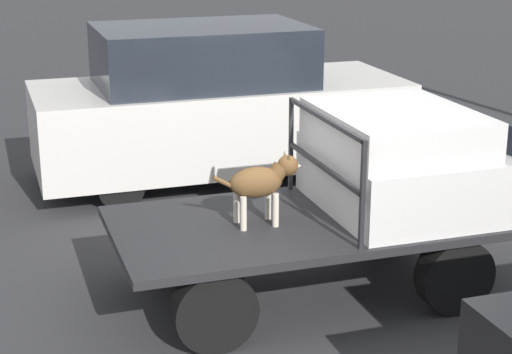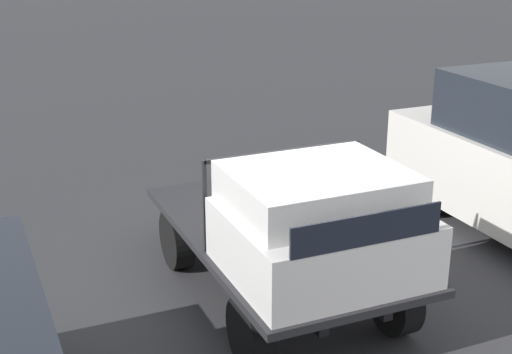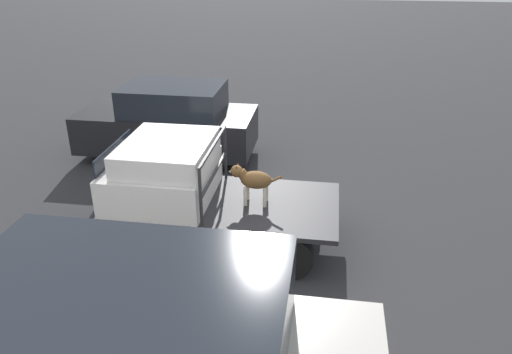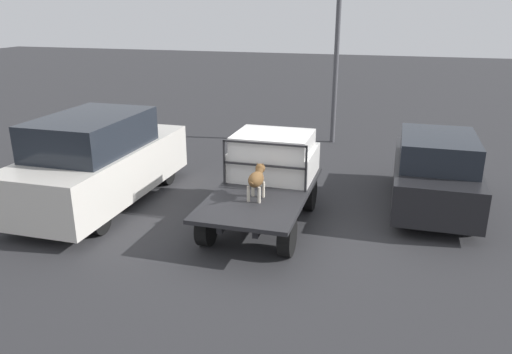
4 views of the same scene
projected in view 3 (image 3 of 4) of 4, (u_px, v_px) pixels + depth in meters
ground_plane at (225, 242)px, 8.50m from camera, size 80.00×80.00×0.00m
flatbed_truck at (224, 213)px, 8.25m from camera, size 3.73×1.91×0.79m
truck_cab at (164, 171)px, 8.09m from camera, size 1.60×1.79×0.99m
truck_headboard at (214, 165)px, 7.91m from camera, size 0.04×1.79×0.98m
dog at (252, 179)px, 7.93m from camera, size 0.86×0.29×0.68m
parked_sedan at (169, 122)px, 11.51m from camera, size 4.01×1.75×1.73m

